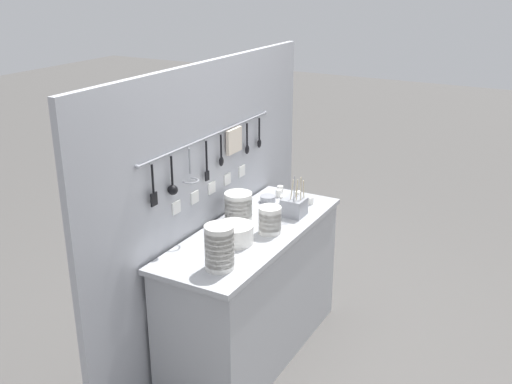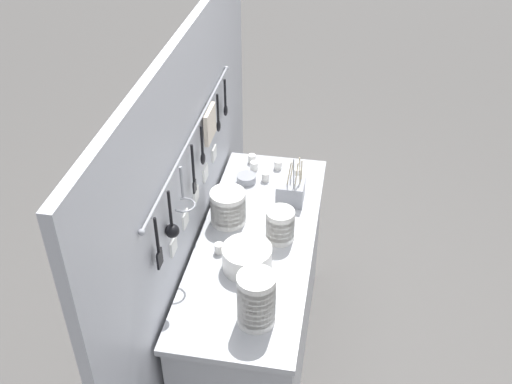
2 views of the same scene
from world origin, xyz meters
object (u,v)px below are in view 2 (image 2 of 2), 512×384
bowl_stack_wide_centre (280,225)px  cup_front_right (252,159)px  bowl_stack_back_corner (228,207)px  plate_stack (247,258)px  steel_mixing_bowl (246,178)px  cutlery_caddy (291,191)px  cup_back_right (278,165)px  cup_beside_plates (219,248)px  cup_centre (266,177)px  bowl_stack_nested_right (256,299)px  cup_mid_row (254,166)px  cup_by_caddy (298,173)px

bowl_stack_wide_centre → cup_front_right: (0.62, 0.24, -0.06)m
bowl_stack_back_corner → cup_front_right: bearing=-1.9°
plate_stack → steel_mixing_bowl: (0.64, 0.13, -0.03)m
steel_mixing_bowl → cutlery_caddy: size_ratio=0.38×
cup_back_right → plate_stack: bearing=178.5°
bowl_stack_wide_centre → bowl_stack_back_corner: bearing=71.6°
steel_mixing_bowl → cup_beside_plates: 0.57m
cup_centre → bowl_stack_back_corner: bearing=161.9°
bowl_stack_nested_right → cup_mid_row: (1.06, 0.20, -0.09)m
bowl_stack_back_corner → cup_back_right: 0.53m
cup_mid_row → cup_back_right: bearing=-75.0°
bowl_stack_nested_right → cup_by_caddy: size_ratio=5.01×
cup_front_right → cup_mid_row: size_ratio=1.00×
plate_stack → cup_by_caddy: 0.75m
bowl_stack_wide_centre → cup_back_right: size_ratio=3.38×
cutlery_caddy → cup_centre: bearing=44.4°
plate_stack → steel_mixing_bowl: bearing=11.1°
cup_mid_row → cup_by_caddy: bearing=-95.7°
cup_centre → bowl_stack_nested_right: bearing=-172.9°
plate_stack → bowl_stack_nested_right: bearing=-162.6°
bowl_stack_wide_centre → cup_by_caddy: 0.53m
bowl_stack_back_corner → bowl_stack_wide_centre: size_ratio=1.06×
plate_stack → cup_centre: plate_stack is taller
plate_stack → cutlery_caddy: (0.52, -0.12, 0.00)m
bowl_stack_back_corner → bowl_stack_wide_centre: bowl_stack_back_corner is taller
bowl_stack_nested_right → plate_stack: bowl_stack_nested_right is taller
bowl_stack_nested_right → cup_back_right: 1.10m
cup_beside_plates → cup_front_right: (0.76, -0.01, 0.00)m
cup_beside_plates → bowl_stack_back_corner: bearing=1.6°
steel_mixing_bowl → bowl_stack_nested_right: bearing=-166.9°
steel_mixing_bowl → cup_centre: bearing=-73.9°
cup_centre → cup_mid_row: bearing=40.5°
bowl_stack_nested_right → cup_back_right: bowl_stack_nested_right is taller
plate_stack → cup_beside_plates: 0.16m
steel_mixing_bowl → cup_mid_row: cup_mid_row is taller
cup_beside_plates → cup_front_right: same height
cutlery_caddy → cup_beside_plates: cutlery_caddy is taller
bowl_stack_wide_centre → cup_mid_row: size_ratio=3.38×
bowl_stack_nested_right → cup_beside_plates: 0.45m
cup_beside_plates → cup_front_right: 0.76m
bowl_stack_back_corner → steel_mixing_bowl: size_ratio=1.66×
cup_mid_row → cutlery_caddy: bearing=-137.0°
bowl_stack_back_corner → cup_mid_row: bearing=-5.3°
bowl_stack_nested_right → cup_mid_row: 1.08m
bowl_stack_nested_right → bowl_stack_back_corner: 0.65m
bowl_stack_wide_centre → cutlery_caddy: size_ratio=0.60×
bowl_stack_back_corner → cup_back_right: bowl_stack_back_corner is taller
steel_mixing_bowl → cup_centre: cup_centre is taller
bowl_stack_back_corner → plate_stack: size_ratio=0.77×
cup_by_caddy → cup_centre: 0.18m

